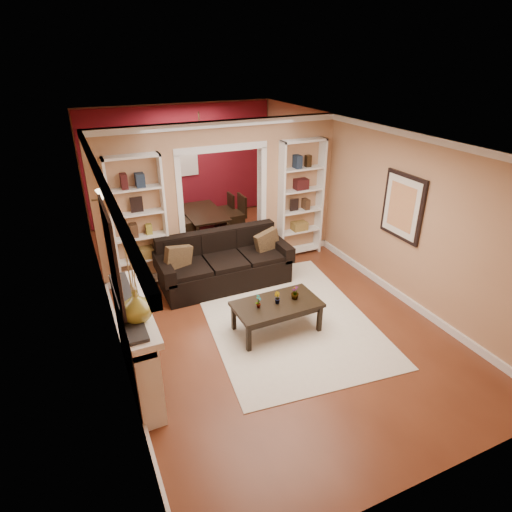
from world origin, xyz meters
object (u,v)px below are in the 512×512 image
sofa (224,261)px  bookshelf_left (139,224)px  dining_table (205,222)px  bookshelf_right (300,199)px  fireplace (139,345)px  coffee_table (277,317)px

sofa → bookshelf_left: (-1.28, 0.58, 0.70)m
bookshelf_left → dining_table: (1.69, 1.79, -0.89)m
bookshelf_right → dining_table: size_ratio=1.56×
fireplace → dining_table: (2.23, 4.32, -0.32)m
coffee_table → dining_table: (0.21, 4.02, 0.02)m
fireplace → dining_table: size_ratio=1.15×
dining_table → coffee_table: bearing=176.9°
coffee_table → bookshelf_right: (1.62, 2.22, 0.91)m
sofa → bookshelf_right: (1.82, 0.58, 0.70)m
fireplace → sofa: bearing=46.9°
coffee_table → bookshelf_right: 2.90m
dining_table → bookshelf_right: bearing=-141.9°
fireplace → coffee_table: bearing=8.7°
sofa → fireplace: bearing=-133.1°
bookshelf_right → coffee_table: bearing=-126.1°
bookshelf_left → dining_table: size_ratio=1.56×
sofa → bookshelf_right: size_ratio=1.00×
coffee_table → dining_table: size_ratio=0.85×
bookshelf_left → sofa: bearing=-24.3°
coffee_table → bookshelf_left: bearing=122.6°
bookshelf_right → dining_table: bearing=128.1°
coffee_table → bookshelf_left: size_ratio=0.55×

